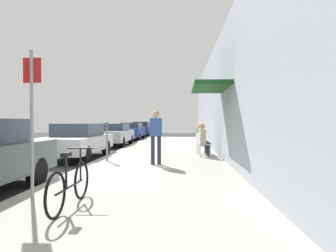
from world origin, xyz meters
name	(u,v)px	position (x,y,z in m)	size (l,w,h in m)	color
ground_plane	(76,173)	(0.00, 0.00, 0.00)	(60.00, 60.00, 0.00)	#2D2D30
sidewalk_slab	(159,162)	(2.25, 2.00, 0.06)	(4.50, 32.00, 0.12)	#9E9B93
building_facade	(228,94)	(4.64, 2.00, 2.43)	(1.40, 32.00, 4.85)	#999EA8
parked_car_1	(78,141)	(-1.10, 3.18, 0.72)	(1.80, 4.40, 1.39)	#B7B7BC
parked_car_2	(114,134)	(-1.10, 9.36, 0.71)	(1.80, 4.40, 1.35)	#B7B7BC
parked_car_3	(131,131)	(-1.10, 15.46, 0.74)	(1.80, 4.40, 1.40)	navy
parked_car_4	(142,129)	(-1.10, 21.66, 0.76)	(1.80, 4.40, 1.48)	navy
parking_meter	(107,139)	(0.45, 1.75, 0.89)	(0.12, 0.10, 1.32)	slate
street_sign	(32,112)	(0.40, -3.19, 1.64)	(0.32, 0.06, 2.60)	gray
bicycle_0	(70,185)	(1.28, -3.73, 0.48)	(0.46, 1.71, 0.90)	black
cafe_chair_0	(202,143)	(3.83, 3.14, 0.62)	(0.52, 0.52, 0.87)	silver
seated_patron_0	(204,139)	(3.89, 3.15, 0.82)	(0.48, 0.42, 1.29)	#232838
cafe_chair_1	(201,142)	(3.83, 4.10, 0.62)	(0.52, 0.52, 0.87)	silver
seated_patron_1	(202,137)	(3.89, 4.11, 0.82)	(0.48, 0.43, 1.29)	#232838
pedestrian_standing	(156,133)	(2.22, 0.90, 1.12)	(0.36, 0.22, 1.70)	#232838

